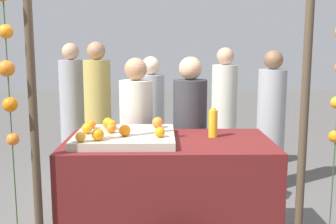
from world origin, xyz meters
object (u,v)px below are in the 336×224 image
Objects in this scene: stall_counter at (168,197)px; vendor_right at (190,146)px; orange_0 at (160,132)px; vendor_left at (137,146)px; orange_1 at (111,128)px; juice_bottle at (213,123)px.

stall_counter is 1.04× the size of vendor_right.
orange_0 is 0.05× the size of vendor_right.
orange_1 is at bearing -103.42° from vendor_left.
vendor_right is (0.28, 0.77, -0.30)m from orange_0.
vendor_left reaches higher than orange_1.
vendor_right is (0.66, 0.61, -0.30)m from orange_1.
juice_bottle is (0.36, 0.11, 0.58)m from stall_counter.
orange_0 is 0.51m from juice_bottle.
vendor_right reaches higher than juice_bottle.
orange_0 is at bearing -22.08° from orange_1.
orange_0 is 0.32× the size of juice_bottle.
juice_bottle is 0.91m from vendor_left.
juice_bottle is (0.81, 0.11, 0.02)m from orange_1.
vendor_left reaches higher than orange_0.
vendor_right is at bearing 106.88° from juice_bottle.
juice_bottle is 0.15× the size of vendor_left.
vendor_left is 0.50m from vendor_right.
vendor_right is (0.50, -0.04, 0.00)m from vendor_left.
vendor_right is at bearing -4.90° from vendor_left.
orange_0 is at bearing -74.49° from vendor_left.
orange_0 is (-0.07, -0.16, 0.56)m from stall_counter.
orange_0 is 0.05× the size of vendor_left.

